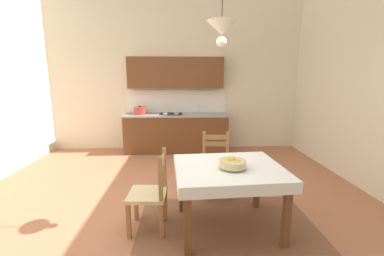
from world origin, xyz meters
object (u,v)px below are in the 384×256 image
(kitchen_cabinetry, at_px, (176,116))
(fruit_bowl, at_px, (232,163))
(dining_chair_tv_side, at_px, (151,193))
(dining_chair_kitchen_side, at_px, (216,165))
(dining_table, at_px, (228,177))
(pendant_lamp, at_px, (222,29))

(kitchen_cabinetry, relative_size, fruit_bowl, 8.07)
(dining_chair_tv_side, relative_size, dining_chair_kitchen_side, 1.00)
(dining_table, xyz_separation_m, dining_chair_tv_side, (-0.88, -0.00, -0.18))
(dining_chair_kitchen_side, bearing_deg, fruit_bowl, -87.23)
(pendant_lamp, bearing_deg, dining_chair_tv_side, -172.44)
(dining_chair_kitchen_side, distance_m, fruit_bowl, 1.03)
(dining_table, xyz_separation_m, fruit_bowl, (0.02, -0.07, 0.19))
(pendant_lamp, bearing_deg, dining_table, -45.94)
(kitchen_cabinetry, xyz_separation_m, dining_chair_tv_side, (-0.21, -3.18, -0.41))
(kitchen_cabinetry, relative_size, pendant_lamp, 3.01)
(dining_chair_kitchen_side, relative_size, fruit_bowl, 3.10)
(dining_table, xyz_separation_m, dining_chair_kitchen_side, (-0.02, 0.88, -0.18))
(kitchen_cabinetry, xyz_separation_m, dining_table, (0.67, -3.18, -0.24))
(kitchen_cabinetry, bearing_deg, dining_chair_tv_side, -93.83)
(dining_table, height_order, pendant_lamp, pendant_lamp)
(dining_chair_tv_side, distance_m, pendant_lamp, 1.96)
(dining_table, xyz_separation_m, pendant_lamp, (-0.10, 0.10, 1.62))
(fruit_bowl, bearing_deg, dining_chair_tv_side, 175.55)
(kitchen_cabinetry, xyz_separation_m, fruit_bowl, (0.69, -3.25, -0.04))
(dining_table, bearing_deg, kitchen_cabinetry, 101.87)
(pendant_lamp, bearing_deg, fruit_bowl, -54.68)
(dining_chair_kitchen_side, bearing_deg, dining_table, -88.59)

